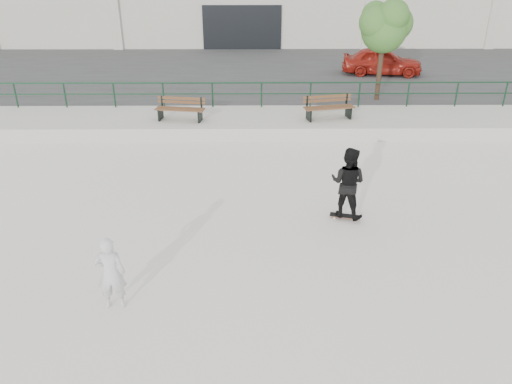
{
  "coord_description": "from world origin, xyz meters",
  "views": [
    {
      "loc": [
        0.6,
        -9.21,
        6.37
      ],
      "look_at": [
        0.7,
        2.0,
        0.89
      ],
      "focal_mm": 35.0,
      "sensor_mm": 36.0,
      "label": 1
    }
  ],
  "objects_px": {
    "bench_left": "(180,109)",
    "bench_right": "(329,107)",
    "standing_skater": "(348,183)",
    "skateboard": "(345,216)",
    "seated_skater": "(111,273)",
    "red_car": "(382,61)",
    "tree": "(385,24)"
  },
  "relations": [
    {
      "from": "red_car",
      "to": "skateboard",
      "type": "height_order",
      "value": "red_car"
    },
    {
      "from": "bench_right",
      "to": "red_car",
      "type": "height_order",
      "value": "red_car"
    },
    {
      "from": "bench_left",
      "to": "skateboard",
      "type": "height_order",
      "value": "bench_left"
    },
    {
      "from": "tree",
      "to": "standing_skater",
      "type": "bearing_deg",
      "value": -107.23
    },
    {
      "from": "standing_skater",
      "to": "skateboard",
      "type": "bearing_deg",
      "value": 118.44
    },
    {
      "from": "standing_skater",
      "to": "bench_left",
      "type": "bearing_deg",
      "value": -24.85
    },
    {
      "from": "bench_left",
      "to": "tree",
      "type": "xyz_separation_m",
      "value": [
        8.13,
        2.82,
        2.68
      ]
    },
    {
      "from": "red_car",
      "to": "standing_skater",
      "type": "height_order",
      "value": "standing_skater"
    },
    {
      "from": "bench_right",
      "to": "bench_left",
      "type": "bearing_deg",
      "value": 169.16
    },
    {
      "from": "bench_right",
      "to": "standing_skater",
      "type": "xyz_separation_m",
      "value": [
        -0.49,
        -6.99,
        0.1
      ]
    },
    {
      "from": "seated_skater",
      "to": "red_car",
      "type": "bearing_deg",
      "value": -122.48
    },
    {
      "from": "skateboard",
      "to": "seated_skater",
      "type": "distance_m",
      "value": 6.27
    },
    {
      "from": "standing_skater",
      "to": "red_car",
      "type": "bearing_deg",
      "value": -78.03
    },
    {
      "from": "tree",
      "to": "bench_left",
      "type": "bearing_deg",
      "value": -160.85
    },
    {
      "from": "tree",
      "to": "standing_skater",
      "type": "distance_m",
      "value": 10.47
    },
    {
      "from": "bench_right",
      "to": "seated_skater",
      "type": "height_order",
      "value": "seated_skater"
    },
    {
      "from": "tree",
      "to": "standing_skater",
      "type": "relative_size",
      "value": 2.2
    },
    {
      "from": "tree",
      "to": "seated_skater",
      "type": "bearing_deg",
      "value": -121.68
    },
    {
      "from": "tree",
      "to": "red_car",
      "type": "distance_m",
      "value": 5.48
    },
    {
      "from": "bench_left",
      "to": "bench_right",
      "type": "height_order",
      "value": "bench_right"
    },
    {
      "from": "skateboard",
      "to": "seated_skater",
      "type": "relative_size",
      "value": 0.52
    },
    {
      "from": "tree",
      "to": "skateboard",
      "type": "relative_size",
      "value": 5.14
    },
    {
      "from": "red_car",
      "to": "seated_skater",
      "type": "relative_size",
      "value": 2.57
    },
    {
      "from": "seated_skater",
      "to": "skateboard",
      "type": "bearing_deg",
      "value": -150.48
    },
    {
      "from": "skateboard",
      "to": "seated_skater",
      "type": "bearing_deg",
      "value": -131.39
    },
    {
      "from": "bench_left",
      "to": "red_car",
      "type": "xyz_separation_m",
      "value": [
        9.39,
        7.57,
        0.26
      ]
    },
    {
      "from": "bench_left",
      "to": "skateboard",
      "type": "distance_m",
      "value": 8.62
    },
    {
      "from": "red_car",
      "to": "standing_skater",
      "type": "distance_m",
      "value": 15.06
    },
    {
      "from": "standing_skater",
      "to": "seated_skater",
      "type": "height_order",
      "value": "standing_skater"
    },
    {
      "from": "bench_left",
      "to": "bench_right",
      "type": "relative_size",
      "value": 0.96
    },
    {
      "from": "bench_left",
      "to": "skateboard",
      "type": "relative_size",
      "value": 2.38
    },
    {
      "from": "skateboard",
      "to": "standing_skater",
      "type": "relative_size",
      "value": 0.43
    }
  ]
}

